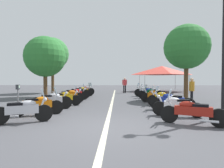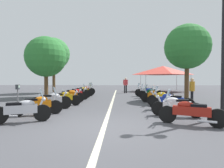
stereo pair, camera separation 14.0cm
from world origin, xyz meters
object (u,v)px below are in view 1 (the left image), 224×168
(motorcycle_right_row_7, at_px, (146,91))
(bystander_1, at_px, (192,89))
(bystander_0, at_px, (125,84))
(motorcycle_right_row_4, at_px, (155,96))
(motorcycle_left_row_3, at_px, (63,98))
(motorcycle_right_row_2, at_px, (171,101))
(motorcycle_right_row_6, at_px, (150,93))
(motorcycle_right_row_3, at_px, (164,98))
(motorcycle_right_row_0, at_px, (192,111))
(motorcycle_left_row_7, at_px, (82,91))
(roadside_tree_0, at_px, (45,57))
(parking_meter, at_px, (18,93))
(motorcycle_left_row_5, at_px, (75,94))
(event_tent, at_px, (162,70))
(motorcycle_left_row_4, at_px, (69,96))
(roadside_tree_1, at_px, (52,54))
(motorcycle_left_row_8, at_px, (84,90))
(motorcycle_left_row_1, at_px, (39,105))
(motorcycle_left_row_0, at_px, (24,110))
(motorcycle_left_row_2, at_px, (52,101))
(street_lamp_twin_globe, at_px, (224,27))
(motorcycle_right_row_1, at_px, (177,106))
(motorcycle_right_row_5, at_px, (153,94))
(roadside_tree_2, at_px, (186,47))

(motorcycle_right_row_7, height_order, bystander_1, bystander_1)
(bystander_0, bearing_deg, motorcycle_right_row_4, -166.29)
(motorcycle_left_row_3, distance_m, bystander_0, 10.55)
(motorcycle_right_row_2, distance_m, motorcycle_right_row_6, 5.61)
(motorcycle_right_row_3, xyz_separation_m, bystander_1, (1.13, -1.99, 0.48))
(motorcycle_right_row_0, height_order, bystander_0, bystander_0)
(motorcycle_left_row_7, height_order, bystander_1, bystander_1)
(bystander_1, relative_size, roadside_tree_0, 0.31)
(motorcycle_right_row_0, relative_size, parking_meter, 1.57)
(motorcycle_right_row_6, bearing_deg, motorcycle_left_row_5, 26.31)
(motorcycle_left_row_3, height_order, motorcycle_right_row_7, motorcycle_right_row_7)
(motorcycle_left_row_7, relative_size, event_tent, 0.37)
(motorcycle_left_row_4, relative_size, motorcycle_right_row_7, 0.96)
(motorcycle_left_row_3, height_order, motorcycle_left_row_5, motorcycle_left_row_5)
(motorcycle_right_row_6, bearing_deg, roadside_tree_0, 10.58)
(motorcycle_left_row_3, bearing_deg, roadside_tree_1, 97.91)
(motorcycle_left_row_8, relative_size, motorcycle_right_row_7, 0.98)
(motorcycle_left_row_8, distance_m, roadside_tree_0, 4.73)
(motorcycle_left_row_3, bearing_deg, motorcycle_left_row_1, -109.92)
(roadside_tree_1, distance_m, event_tent, 13.29)
(motorcycle_left_row_7, relative_size, roadside_tree_0, 0.39)
(motorcycle_left_row_0, bearing_deg, event_tent, 38.08)
(motorcycle_left_row_5, bearing_deg, motorcycle_left_row_3, -106.73)
(motorcycle_left_row_4, height_order, motorcycle_right_row_6, motorcycle_right_row_6)
(motorcycle_left_row_2, distance_m, motorcycle_left_row_8, 8.40)
(motorcycle_left_row_0, xyz_separation_m, motorcycle_left_row_2, (2.73, 0.01, 0.01))
(motorcycle_left_row_1, height_order, motorcycle_right_row_0, motorcycle_left_row_1)
(motorcycle_left_row_3, bearing_deg, motorcycle_left_row_7, 75.21)
(motorcycle_right_row_6, bearing_deg, street_lamp_twin_globe, 117.75)
(motorcycle_left_row_4, bearing_deg, motorcycle_left_row_7, 68.50)
(motorcycle_left_row_1, xyz_separation_m, parking_meter, (0.66, 1.26, 0.44))
(roadside_tree_1, bearing_deg, bystander_1, -125.63)
(motorcycle_left_row_4, bearing_deg, motorcycle_right_row_6, 3.98)
(motorcycle_right_row_1, xyz_separation_m, motorcycle_right_row_5, (5.64, -0.13, 0.02))
(motorcycle_right_row_3, height_order, event_tent, event_tent)
(motorcycle_left_row_0, xyz_separation_m, motorcycle_left_row_8, (11.12, -0.07, 0.02))
(roadside_tree_2, bearing_deg, motorcycle_right_row_6, 78.60)
(motorcycle_right_row_7, bearing_deg, event_tent, -91.81)
(motorcycle_left_row_7, xyz_separation_m, roadside_tree_2, (-2.00, -8.43, 3.51))
(bystander_0, bearing_deg, motorcycle_right_row_6, -160.09)
(motorcycle_right_row_6, xyz_separation_m, roadside_tree_1, (5.58, 9.91, 3.92))
(motorcycle_right_row_2, relative_size, motorcycle_right_row_5, 1.01)
(motorcycle_left_row_2, height_order, bystander_1, bystander_1)
(motorcycle_left_row_5, xyz_separation_m, roadside_tree_1, (6.77, 4.16, 3.92))
(motorcycle_right_row_4, relative_size, event_tent, 0.34)
(roadside_tree_2, bearing_deg, motorcycle_left_row_8, 67.84)
(motorcycle_left_row_3, xyz_separation_m, motorcycle_right_row_5, (2.87, -5.73, 0.00))
(motorcycle_left_row_1, xyz_separation_m, motorcycle_right_row_4, (4.26, -5.84, 0.01))
(motorcycle_left_row_0, xyz_separation_m, street_lamp_twin_globe, (1.12, -7.55, 3.17))
(roadside_tree_2, bearing_deg, motorcycle_left_row_2, 119.97)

